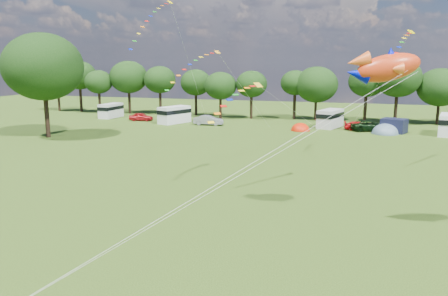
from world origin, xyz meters
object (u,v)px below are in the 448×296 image
(campervan_a, at_px, (111,110))
(campervan_b, at_px, (174,114))
(campervan_c, at_px, (330,118))
(tent_greyblue, at_px, (385,134))
(car_c, at_px, (359,126))
(car_a, at_px, (141,117))
(car_d, at_px, (370,126))
(fish_kite, at_px, (382,68))
(car_b, at_px, (208,120))
(big_tree, at_px, (43,67))
(tent_orange, at_px, (300,130))

(campervan_a, distance_m, campervan_b, 14.00)
(campervan_c, xyz_separation_m, tent_greyblue, (7.59, -3.84, -1.42))
(campervan_b, bearing_deg, car_c, -65.80)
(car_a, relative_size, car_c, 0.99)
(campervan_b, xyz_separation_m, campervan_c, (24.20, 2.38, 0.00))
(car_d, relative_size, tent_greyblue, 1.38)
(tent_greyblue, height_order, fish_kite, fish_kite)
(car_b, height_order, car_d, car_d)
(tent_greyblue, bearing_deg, car_b, 177.89)
(car_c, distance_m, car_d, 1.48)
(campervan_a, relative_size, tent_greyblue, 1.28)
(campervan_a, height_order, fish_kite, fish_kite)
(car_a, xyz_separation_m, car_d, (36.31, -0.52, 0.08))
(campervan_c, bearing_deg, fish_kite, -156.17)
(car_a, bearing_deg, car_d, -99.15)
(car_a, height_order, fish_kite, fish_kite)
(car_c, height_order, campervan_a, campervan_a)
(campervan_b, height_order, fish_kite, fish_kite)
(big_tree, relative_size, car_d, 2.40)
(car_a, height_order, campervan_a, campervan_a)
(car_a, xyz_separation_m, fish_kite, (35.51, -40.20, 8.61))
(big_tree, distance_m, tent_orange, 35.47)
(campervan_c, xyz_separation_m, fish_kite, (4.82, -41.50, 7.84))
(car_b, xyz_separation_m, tent_greyblue, (25.87, -0.95, -0.73))
(campervan_c, bearing_deg, campervan_a, 105.65)
(car_c, height_order, campervan_b, campervan_b)
(car_d, bearing_deg, campervan_b, 69.45)
(campervan_a, xyz_separation_m, campervan_b, (13.57, -3.41, 0.11))
(car_b, distance_m, fish_kite, 45.80)
(tent_orange, bearing_deg, fish_kite, -76.85)
(campervan_a, height_order, campervan_c, campervan_c)
(campervan_a, bearing_deg, tent_orange, -96.69)
(campervan_c, height_order, tent_orange, campervan_c)
(car_c, bearing_deg, campervan_c, 64.70)
(tent_orange, bearing_deg, campervan_a, 170.96)
(big_tree, height_order, car_c, big_tree)
(car_d, xyz_separation_m, campervan_a, (-43.39, 2.86, 0.57))
(car_c, xyz_separation_m, tent_orange, (-8.02, -2.76, -0.59))
(car_a, distance_m, campervan_c, 30.73)
(big_tree, bearing_deg, car_b, 45.58)
(car_d, bearing_deg, fish_kite, 157.24)
(big_tree, relative_size, car_a, 3.31)
(big_tree, relative_size, campervan_b, 2.24)
(tent_orange, height_order, tent_greyblue, tent_greyblue)
(tent_greyblue, bearing_deg, car_d, 134.50)
(campervan_a, bearing_deg, tent_greyblue, -93.78)
(car_d, distance_m, campervan_c, 5.94)
(campervan_b, bearing_deg, car_d, -66.31)
(big_tree, relative_size, tent_orange, 4.42)
(big_tree, bearing_deg, campervan_c, 29.46)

